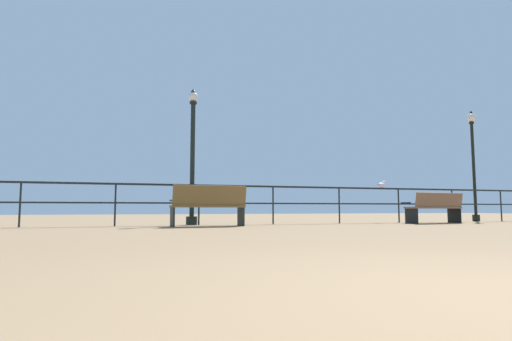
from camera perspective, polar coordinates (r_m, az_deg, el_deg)
The scene contains 6 objects.
pier_railing at distance 10.81m, azimuth -7.93°, elevation -3.38°, with size 24.80×0.05×1.06m.
bench_near_left at distance 9.91m, azimuth -6.58°, elevation -4.61°, with size 1.79×0.75×0.98m.
bench_near_right at distance 13.03m, azimuth 23.69°, elevation -4.56°, with size 1.81×0.85×0.88m.
lamppost_center at distance 11.07m, azimuth -8.82°, elevation 2.05°, with size 0.29×0.29×3.67m.
lamppost_right at distance 15.81m, azimuth 27.95°, elevation 1.91°, with size 0.30×0.30×3.79m.
seagull_on_rail at distance 13.06m, azimuth 17.10°, elevation -1.89°, with size 0.43×0.28×0.22m.
Camera 1 is at (-1.93, -1.29, 0.43)m, focal length 28.77 mm.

